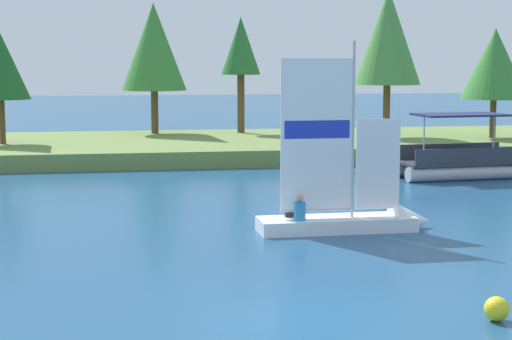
# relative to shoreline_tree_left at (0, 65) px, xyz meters

# --- Properties ---
(ground_plane) EXTENTS (200.00, 200.00, 0.00)m
(ground_plane) POSITION_rel_shoreline_tree_left_xyz_m (8.20, -27.13, -4.50)
(ground_plane) COLOR navy
(shore_bank) EXTENTS (80.00, 11.78, 0.76)m
(shore_bank) POSITION_rel_shoreline_tree_left_xyz_m (8.20, 0.80, -4.12)
(shore_bank) COLOR olive
(shore_bank) RESTS_ON ground
(shoreline_tree_left) EXTENTS (2.77, 2.77, 5.38)m
(shoreline_tree_left) POSITION_rel_shoreline_tree_left_xyz_m (0.00, 0.00, 0.00)
(shoreline_tree_left) COLOR brown
(shoreline_tree_left) RESTS_ON shore_bank
(shoreline_tree_midleft) EXTENTS (3.50, 3.50, 7.03)m
(shoreline_tree_midleft) POSITION_rel_shoreline_tree_left_xyz_m (7.46, 4.62, 0.93)
(shoreline_tree_midleft) COLOR brown
(shoreline_tree_midleft) RESTS_ON shore_bank
(shoreline_tree_centre) EXTENTS (2.14, 2.14, 6.31)m
(shoreline_tree_centre) POSITION_rel_shoreline_tree_left_xyz_m (12.16, 4.34, 0.90)
(shoreline_tree_centre) COLOR brown
(shoreline_tree_centre) RESTS_ON shore_bank
(shoreline_tree_midright) EXTENTS (3.41, 3.41, 7.62)m
(shoreline_tree_midright) POSITION_rel_shoreline_tree_left_xyz_m (19.24, 0.56, 1.41)
(shoreline_tree_midright) COLOR brown
(shoreline_tree_midright) RESTS_ON shore_bank
(shoreline_tree_right) EXTENTS (3.40, 3.40, 5.58)m
(shoreline_tree_right) POSITION_rel_shoreline_tree_left_xyz_m (24.43, -0.96, 0.04)
(shoreline_tree_right) COLOR brown
(shoreline_tree_right) RESTS_ON shore_bank
(sailboat) EXTENTS (4.99, 1.37, 5.68)m
(sailboat) POSITION_rel_shoreline_tree_left_xyz_m (12.08, -19.23, -4.06)
(sailboat) COLOR white
(sailboat) RESTS_ON ground
(pontoon_boat) EXTENTS (5.38, 2.66, 2.60)m
(pontoon_boat) POSITION_rel_shoreline_tree_left_xyz_m (19.02, -9.51, -3.86)
(pontoon_boat) COLOR #B2B2B7
(pontoon_boat) RESTS_ON ground
(channel_buoy) EXTENTS (0.46, 0.46, 0.46)m
(channel_buoy) POSITION_rel_shoreline_tree_left_xyz_m (12.07, -27.84, -4.27)
(channel_buoy) COLOR yellow
(channel_buoy) RESTS_ON ground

